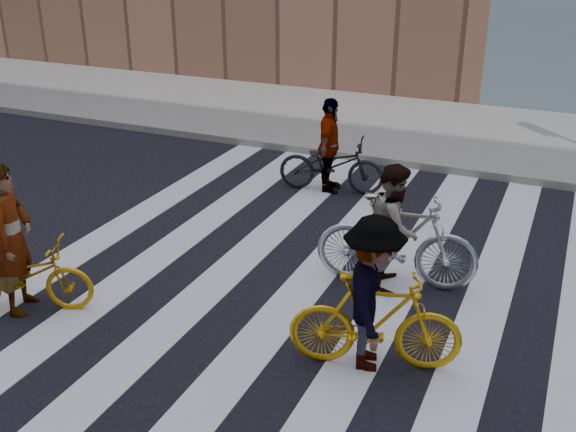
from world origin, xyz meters
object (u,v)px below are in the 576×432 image
Objects in this scene: rider_right at (372,294)px; rider_rear at (329,146)px; bike_yellow_right at (375,322)px; bike_dark_rear at (331,165)px; bike_yellow_left at (22,276)px; rider_left at (12,238)px; bike_silver_mid at (397,241)px; rider_mid at (394,226)px.

rider_right reaches higher than rider_rear.
bike_yellow_right is 5.06m from bike_dark_rear.
bike_yellow_left is 0.92× the size of bike_dark_rear.
rider_left is 1.10× the size of rider_right.
bike_yellow_right is (4.18, 0.60, 0.09)m from bike_yellow_left.
bike_yellow_right is at bearing -163.62° from rider_rear.
rider_left is at bearing 149.13° from rider_rear.
rider_right reaches higher than bike_dark_rear.
rider_rear is at bearing -44.13° from rider_left.
rider_mid reaches higher than bike_silver_mid.
rider_right is (-0.05, 0.00, 0.31)m from bike_yellow_right.
rider_rear is (-2.24, 4.56, 0.28)m from bike_yellow_right.
rider_rear is at bearing 80.27° from bike_dark_rear.
bike_yellow_right is at bearing 179.62° from bike_silver_mid.
rider_right is 1.03× the size of rider_rear.
bike_silver_mid is 1.15× the size of bike_yellow_right.
bike_silver_mid is 3.41m from rider_rear.
rider_right reaches higher than bike_yellow_left.
rider_mid is at bearing -6.18° from bike_yellow_right.
bike_dark_rear is (-1.91, 2.78, -0.13)m from bike_silver_mid.
rider_right is 5.06m from rider_rear.
rider_left is at bearing 148.65° from bike_dark_rear.
rider_mid reaches higher than bike_dark_rear.
bike_dark_rear is at bearing 9.21° from bike_yellow_right.
bike_yellow_right is at bearing -104.86° from bike_yellow_left.
rider_rear reaches higher than rider_mid.
rider_mid is at bearing 80.96° from bike_silver_mid.
bike_silver_mid is at bearing -154.45° from rider_rear.
bike_yellow_left is at bearing -112.99° from rider_left.
bike_yellow_right is 1.83m from rider_mid.
rider_left is 4.22m from rider_right.
bike_silver_mid is 1.10× the size of rider_left.
rider_rear is (-2.19, 4.56, -0.03)m from rider_right.
rider_rear reaches higher than bike_yellow_left.
bike_dark_rear is 0.98× the size of rider_left.
rider_left reaches higher than bike_yellow_left.
rider_right is (4.13, 0.60, 0.40)m from bike_yellow_left.
bike_silver_mid is at bearing -155.14° from bike_dark_rear.
bike_yellow_right is at bearing -164.13° from bike_dark_rear.
rider_left is at bearing 67.01° from bike_yellow_left.
bike_yellow_left is at bearing 112.65° from rider_mid.
bike_yellow_right is 5.09m from rider_rear.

